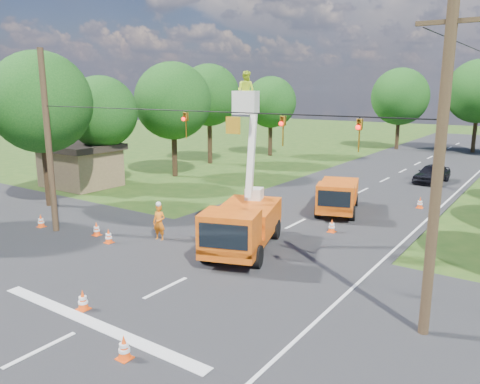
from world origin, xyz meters
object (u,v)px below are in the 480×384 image
Objects in this scene: traffic_cone_3 at (109,236)px; tree_left_d at (173,101)px; bucket_truck at (243,215)px; traffic_cone_0 at (83,300)px; tree_left_f at (271,102)px; tree_far_b at (479,91)px; pole_left at (48,143)px; tree_left_b at (41,103)px; tree_left_c at (101,112)px; pole_right_near at (439,164)px; tree_far_a at (400,97)px; traffic_cone_1 at (124,348)px; second_truck at (338,195)px; traffic_cone_4 at (97,229)px; shed at (80,164)px; tree_left_e at (209,95)px; traffic_cone_5 at (41,221)px; ground_worker at (159,222)px; distant_car at (432,174)px; traffic_cone_2 at (332,226)px; traffic_cone_6 at (420,203)px.

tree_left_d is at bearing 122.08° from traffic_cone_3.
bucket_truck is 11.05× the size of traffic_cone_0.
tree_far_b reaches higher than tree_left_f.
tree_left_d reaches higher than traffic_cone_0.
traffic_cone_3 is at bearing 3.67° from pole_left.
pole_left is 6.10m from tree_left_b.
tree_left_d is 0.90× the size of tree_far_b.
tree_left_c reaches higher than bucket_truck.
pole_right_near is 1.05× the size of tree_far_a.
traffic_cone_1 is at bearing -90.85° from tree_far_b.
second_truck is 8.11× the size of traffic_cone_4.
tree_left_d is at bearing -90.76° from tree_left_f.
pole_right_near is at bearing 43.63° from traffic_cone_1.
tree_left_c is 40.96m from tree_far_b.
pole_left is at bearing 150.56° from traffic_cone_0.
second_truck is 8.11× the size of traffic_cone_3.
shed is 0.60× the size of tree_left_d.
tree_left_d is (-9.25, 14.76, 5.77)m from traffic_cone_3.
tree_far_a is at bearing -165.96° from tree_far_b.
tree_left_e is (-25.30, 22.00, 1.38)m from pole_right_near.
tree_left_f reaches higher than traffic_cone_5.
ground_worker reaches higher than traffic_cone_5.
tree_left_c is at bearing -104.04° from tree_left_d.
tree_far_a is (-5.85, 31.45, 5.13)m from second_truck.
tree_left_b is at bearing 172.57° from pole_right_near.
tree_left_e is at bearing 104.42° from tree_left_d.
ground_worker is at bearing 23.12° from traffic_cone_4.
tree_left_e is at bearing 85.10° from shed.
tree_left_f is (-7.65, 29.33, 5.33)m from traffic_cone_4.
tree_far_a is at bearing 89.00° from traffic_cone_3.
ground_worker is 0.20× the size of pole_left.
tree_left_d is at bearing -109.65° from tree_far_a.
traffic_cone_1 is (-1.02, -30.04, -0.36)m from distant_car.
bucket_truck reaches higher than traffic_cone_0.
tree_left_c reaches higher than traffic_cone_1.
tree_left_d reaches higher than traffic_cone_4.
ground_worker is (-4.98, -9.59, -0.18)m from second_truck.
traffic_cone_2 is at bearing 37.29° from traffic_cone_4.
pole_right_near reaches higher than tree_left_f.
traffic_cone_0 is 1.00× the size of traffic_cone_3.
traffic_cone_1 is 0.07× the size of tree_far_a.
shed is (-18.02, 5.05, -0.03)m from bucket_truck.
shed is (-16.94, 12.76, 1.26)m from traffic_cone_0.
traffic_cone_6 is 0.08× the size of pole_left.
traffic_cone_5 is 11.88m from tree_left_c.
traffic_cone_6 is at bearing 74.28° from traffic_cone_0.
traffic_cone_0 is 0.07× the size of pole_right_near.
tree_far_b is at bearing 69.21° from ground_worker.
shed is at bearing 147.65° from traffic_cone_3.
ground_worker is 23.33m from distant_car.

